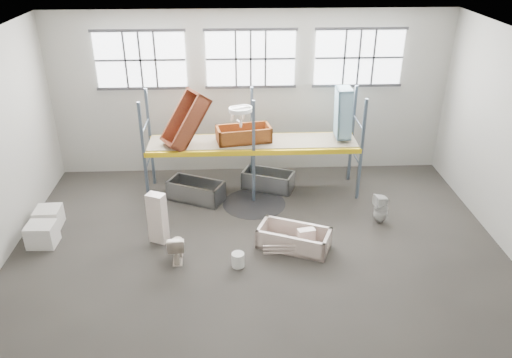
{
  "coord_description": "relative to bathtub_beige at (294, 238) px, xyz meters",
  "views": [
    {
      "loc": [
        -0.51,
        -9.73,
        7.16
      ],
      "look_at": [
        0.0,
        1.5,
        1.4
      ],
      "focal_mm": 35.26,
      "sensor_mm": 36.0,
      "label": 1
    }
  ],
  "objects": [
    {
      "name": "wall_front",
      "position": [
        -0.89,
        -5.57,
        2.25
      ],
      "size": [
        12.0,
        0.1,
        5.0
      ],
      "primitive_type": "cube",
      "color": "#A1A094",
      "rests_on": "ground"
    },
    {
      "name": "rack_beam_back",
      "position": [
        -0.89,
        3.58,
        1.25
      ],
      "size": [
        6.0,
        0.1,
        0.14
      ],
      "primitive_type": "cube",
      "color": "yellow",
      "rests_on": "floor"
    },
    {
      "name": "toilet_beige",
      "position": [
        -2.82,
        -0.39,
        0.11
      ],
      "size": [
        0.44,
        0.73,
        0.73
      ],
      "primitive_type": "imported",
      "rotation": [
        0.0,
        0.0,
        3.19
      ],
      "color": "beige",
      "rests_on": "floor"
    },
    {
      "name": "rack_beam_front",
      "position": [
        -0.89,
        2.38,
        1.25
      ],
      "size": [
        6.0,
        0.1,
        0.14
      ],
      "primitive_type": "cube",
      "color": "yellow",
      "rests_on": "floor"
    },
    {
      "name": "bucket",
      "position": [
        -1.38,
        -0.73,
        -0.08
      ],
      "size": [
        0.31,
        0.31,
        0.35
      ],
      "primitive_type": "cylinder",
      "rotation": [
        0.0,
        0.0,
        -0.03
      ],
      "color": "silver",
      "rests_on": "floor"
    },
    {
      "name": "window_right",
      "position": [
        2.31,
        4.42,
        3.35
      ],
      "size": [
        2.6,
        0.04,
        1.6
      ],
      "primitive_type": "cube",
      "color": "white",
      "rests_on": "wall_back"
    },
    {
      "name": "rack_upright_rb",
      "position": [
        2.11,
        3.58,
        1.25
      ],
      "size": [
        0.08,
        0.08,
        3.0
      ],
      "primitive_type": "cube",
      "color": "slate",
      "rests_on": "floor"
    },
    {
      "name": "cistern_spare",
      "position": [
        0.3,
        0.02,
        0.03
      ],
      "size": [
        0.46,
        0.28,
        0.4
      ],
      "primitive_type": "cube",
      "rotation": [
        0.0,
        0.0,
        0.21
      ],
      "color": "beige",
      "rests_on": "bathtub_beige"
    },
    {
      "name": "shelf_deck",
      "position": [
        -0.89,
        2.98,
        1.33
      ],
      "size": [
        5.9,
        1.1,
        0.03
      ],
      "primitive_type": "cube",
      "color": "gray",
      "rests_on": "floor"
    },
    {
      "name": "rack_upright_mb",
      "position": [
        -0.89,
        3.58,
        1.25
      ],
      "size": [
        0.08,
        0.08,
        3.0
      ],
      "primitive_type": "cube",
      "color": "slate",
      "rests_on": "floor"
    },
    {
      "name": "sink_in_tub",
      "position": [
        -0.33,
        -0.0,
        -0.09
      ],
      "size": [
        0.58,
        0.58,
        0.16
      ],
      "primitive_type": "imported",
      "rotation": [
        0.0,
        0.0,
        0.26
      ],
      "color": "beige",
      "rests_on": "bathtub_beige"
    },
    {
      "name": "bathtub_beige",
      "position": [
        0.0,
        0.0,
        0.0
      ],
      "size": [
        1.9,
        1.41,
        0.51
      ],
      "primitive_type": null,
      "rotation": [
        0.0,
        0.0,
        -0.4
      ],
      "color": "#C7AEA2",
      "rests_on": "floor"
    },
    {
      "name": "carton_far",
      "position": [
        -6.31,
        1.24,
        0.01
      ],
      "size": [
        0.65,
        0.65,
        0.53
      ],
      "primitive_type": "cube",
      "rotation": [
        0.0,
        0.0,
        0.03
      ],
      "color": "silver",
      "rests_on": "floor"
    },
    {
      "name": "rack_upright_la",
      "position": [
        -3.89,
        2.38,
        1.25
      ],
      "size": [
        0.08,
        0.08,
        3.0
      ],
      "primitive_type": "cube",
      "color": "slate",
      "rests_on": "floor"
    },
    {
      "name": "window_mid",
      "position": [
        -0.89,
        4.42,
        3.35
      ],
      "size": [
        2.6,
        0.04,
        1.6
      ],
      "primitive_type": "cube",
      "color": "white",
      "rests_on": "wall_back"
    },
    {
      "name": "wall_back",
      "position": [
        -0.89,
        4.53,
        2.25
      ],
      "size": [
        12.0,
        0.1,
        5.0
      ],
      "primitive_type": "cube",
      "color": "#ADACA2",
      "rests_on": "ground"
    },
    {
      "name": "rust_tub_tilted",
      "position": [
        -2.74,
        2.89,
        2.04
      ],
      "size": [
        1.54,
        1.34,
        1.63
      ],
      "primitive_type": null,
      "rotation": [
        0.0,
        -0.96,
        0.52
      ],
      "color": "brown",
      "rests_on": "shelf_deck"
    },
    {
      "name": "floor",
      "position": [
        -0.89,
        -0.52,
        -0.3
      ],
      "size": [
        12.0,
        10.0,
        0.1
      ],
      "primitive_type": "cube",
      "color": "#403C36",
      "rests_on": "ground"
    },
    {
      "name": "steel_tub_left",
      "position": [
        -2.55,
        2.5,
        0.03
      ],
      "size": [
        1.72,
        1.3,
        0.57
      ],
      "primitive_type": null,
      "rotation": [
        0.0,
        0.0,
        -0.42
      ],
      "color": "#95989B",
      "rests_on": "floor"
    },
    {
      "name": "blue_tub_upright",
      "position": [
        1.65,
        3.0,
        2.14
      ],
      "size": [
        0.46,
        0.68,
        1.44
      ],
      "primitive_type": null,
      "rotation": [
        0.0,
        1.54,
        -0.02
      ],
      "color": "#82B0C7",
      "rests_on": "shelf_deck"
    },
    {
      "name": "rack_upright_ra",
      "position": [
        2.11,
        2.38,
        1.25
      ],
      "size": [
        0.08,
        0.08,
        3.0
      ],
      "primitive_type": "cube",
      "color": "slate",
      "rests_on": "floor"
    },
    {
      "name": "window_left",
      "position": [
        -4.09,
        4.42,
        3.35
      ],
      "size": [
        2.6,
        0.04,
        1.6
      ],
      "primitive_type": "cube",
      "color": "white",
      "rests_on": "wall_back"
    },
    {
      "name": "steel_tub_right",
      "position": [
        -0.43,
        3.1,
        0.02
      ],
      "size": [
        1.63,
        1.19,
        0.54
      ],
      "primitive_type": null,
      "rotation": [
        0.0,
        0.0,
        -0.38
      ],
      "color": "#B7BBBF",
      "rests_on": "floor"
    },
    {
      "name": "rust_tub_flat",
      "position": [
        -1.15,
        2.98,
        1.57
      ],
      "size": [
        1.62,
        0.97,
        0.43
      ],
      "primitive_type": null,
      "rotation": [
        0.0,
        0.0,
        0.18
      ],
      "color": "#9A5817",
      "rests_on": "shelf_deck"
    },
    {
      "name": "toilet_white",
      "position": [
        2.43,
        1.05,
        0.15
      ],
      "size": [
        0.43,
        0.42,
        0.81
      ],
      "primitive_type": "imported",
      "rotation": [
        0.0,
        0.0,
        -1.4
      ],
      "color": "silver",
      "rests_on": "floor"
    },
    {
      "name": "rack_upright_lb",
      "position": [
        -3.89,
        3.58,
        1.25
      ],
      "size": [
        0.08,
        0.08,
        3.0
      ],
      "primitive_type": "cube",
      "color": "slate",
      "rests_on": "floor"
    },
    {
      "name": "sink_on_shelf",
      "position": [
        -1.22,
        2.87,
        1.84
      ],
      "size": [
        0.82,
        0.74,
        0.59
      ],
      "primitive_type": "imported",
      "rotation": [
        0.0,
        0.0,
        0.42
      ],
      "color": "white",
      "rests_on": "rust_tub_flat"
    },
    {
      "name": "rack_upright_ma",
      "position": [
        -0.89,
        2.38,
        1.25
      ],
      "size": [
        0.08,
        0.08,
        3.0
      ],
      "primitive_type": "cube",
      "color": "slate",
      "rests_on": "floor"
    },
    {
      "name": "ceiling",
      "position": [
        -0.89,
        -0.52,
        4.8
      ],
      "size": [
        12.0,
        10.0,
        0.1
      ],
      "primitive_type": "cube",
      "color": "silver",
      "rests_on": "ground"
    },
    {
      "name": "carton_near",
      "position": [
        -6.21,
        0.38,
        0.04
      ],
      "size": [
        0.7,
        0.6,
        0.58
      ],
      "primitive_type": "cube",
      "rotation": [
        0.0,
        0.0,
        -0.03
      ],
      "color": "silver",
      "rests_on": "floor"
    },
    {
      "name": "wet_patch",
      "position": [
        -0.89,
        2.18,
        -0.25
      ],
      "size": [
        1.8,
        1.8,
        0.0
      ],
      "primitive_type": "cylinder",
      "color": "black",
      "rests_on": "floor"
    },
    {
      "name": "cistern_tall",
      "position": [
        -3.34,
        0.42,
        0.41
      ],
      "size": [
        0.51,
        0.43,
        1.33
      ],
      "primitive_type": "cube",
      "rotation": [
        0.0,
        0.0,
        -0.44
      ],
      "color": "silver",
      "rests_on": "floor"
    }
  ]
}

